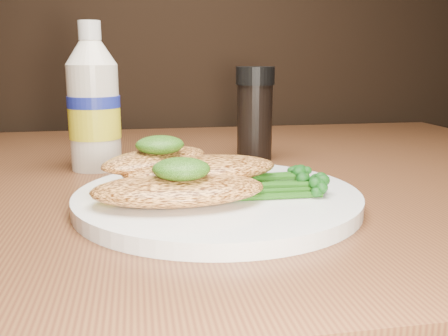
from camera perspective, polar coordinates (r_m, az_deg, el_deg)
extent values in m
cylinder|color=white|center=(0.49, -0.74, -3.52)|extent=(0.28, 0.28, 0.01)
ellipsoid|color=#F9A44F|center=(0.45, -5.27, -2.46)|extent=(0.16, 0.09, 0.03)
ellipsoid|color=#F9A44F|center=(0.49, -2.71, -0.13)|extent=(0.17, 0.10, 0.02)
ellipsoid|color=#F9A44F|center=(0.51, -7.88, 0.99)|extent=(0.14, 0.14, 0.02)
ellipsoid|color=black|center=(0.44, -4.97, -0.11)|extent=(0.06, 0.06, 0.02)
ellipsoid|color=black|center=(0.50, -7.44, 2.67)|extent=(0.06, 0.05, 0.02)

